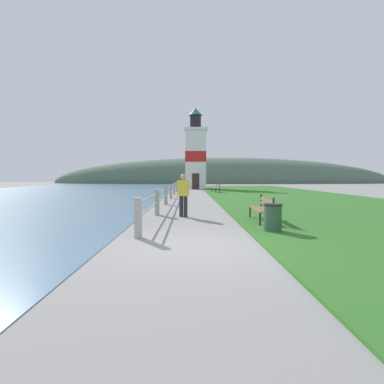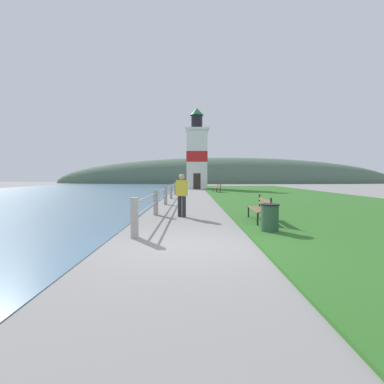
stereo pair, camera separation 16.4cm
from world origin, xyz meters
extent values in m
plane|color=gray|center=(0.00, 0.00, 0.00)|extent=(160.00, 160.00, 0.00)
cube|color=#2D6623|center=(7.57, 17.01, 0.03)|extent=(12.00, 51.02, 0.06)
cube|color=#476B84|center=(-14.07, 17.01, 0.01)|extent=(24.00, 81.64, 0.01)
cube|color=#A8A399|center=(-1.47, 1.00, 0.54)|extent=(0.18, 0.18, 1.07)
cube|color=#A8A399|center=(-1.47, 5.65, 0.54)|extent=(0.18, 0.18, 1.07)
cube|color=#A8A399|center=(-1.47, 10.30, 0.54)|extent=(0.18, 0.18, 1.07)
cube|color=#A8A399|center=(-1.47, 14.96, 0.54)|extent=(0.18, 0.18, 1.07)
cube|color=#A8A399|center=(-1.47, 19.61, 0.54)|extent=(0.18, 0.18, 1.07)
cube|color=#A8A399|center=(-1.47, 24.26, 0.54)|extent=(0.18, 0.18, 1.07)
cube|color=#A8A399|center=(-1.47, 28.91, 0.54)|extent=(0.18, 0.18, 1.07)
cylinder|color=#B2B2B7|center=(-1.47, 14.96, 0.91)|extent=(0.06, 27.91, 0.06)
cylinder|color=#B2B2B7|center=(-1.47, 14.96, 0.54)|extent=(0.06, 27.91, 0.06)
cube|color=brown|center=(2.22, 3.60, 0.47)|extent=(0.18, 1.98, 0.04)
cube|color=brown|center=(2.37, 3.60, 0.47)|extent=(0.18, 1.98, 0.04)
cube|color=brown|center=(2.52, 3.59, 0.47)|extent=(0.18, 1.98, 0.04)
cube|color=brown|center=(2.61, 3.59, 0.79)|extent=(0.12, 1.97, 0.11)
cube|color=brown|center=(2.61, 3.59, 0.63)|extent=(0.12, 1.97, 0.11)
cube|color=black|center=(2.15, 2.64, 0.23)|extent=(0.05, 0.05, 0.45)
cube|color=black|center=(2.22, 4.57, 0.23)|extent=(0.05, 0.05, 0.45)
cube|color=black|center=(2.52, 2.63, 0.23)|extent=(0.05, 0.05, 0.45)
cube|color=black|center=(2.59, 4.55, 0.23)|extent=(0.05, 0.05, 0.45)
cube|color=black|center=(2.57, 2.63, 0.70)|extent=(0.05, 0.05, 0.49)
cube|color=black|center=(2.64, 4.55, 0.70)|extent=(0.05, 0.05, 0.49)
cube|color=brown|center=(2.35, 22.79, 0.47)|extent=(0.30, 1.90, 0.04)
cube|color=brown|center=(2.50, 22.81, 0.47)|extent=(0.30, 1.90, 0.04)
cube|color=brown|center=(2.64, 22.82, 0.47)|extent=(0.30, 1.90, 0.04)
cube|color=brown|center=(2.73, 22.83, 0.79)|extent=(0.24, 1.89, 0.11)
cube|color=brown|center=(2.73, 22.83, 0.63)|extent=(0.24, 1.89, 0.11)
cube|color=black|center=(2.40, 21.87, 0.23)|extent=(0.05, 0.05, 0.45)
cube|color=black|center=(2.22, 23.71, 0.23)|extent=(0.05, 0.05, 0.45)
cube|color=black|center=(2.77, 21.91, 0.23)|extent=(0.05, 0.05, 0.45)
cube|color=black|center=(2.59, 23.74, 0.23)|extent=(0.05, 0.05, 0.45)
cube|color=black|center=(2.82, 21.91, 0.70)|extent=(0.05, 0.05, 0.49)
cube|color=black|center=(2.64, 23.75, 0.70)|extent=(0.05, 0.05, 0.49)
cube|color=white|center=(0.67, 32.07, 3.75)|extent=(2.62, 2.62, 7.50)
cube|color=red|center=(0.67, 32.07, 4.12)|extent=(2.66, 2.66, 1.35)
cube|color=white|center=(0.67, 32.07, 7.62)|extent=(3.01, 3.01, 0.25)
cylinder|color=black|center=(0.67, 32.07, 8.60)|extent=(1.44, 1.44, 1.71)
cone|color=#23703D|center=(0.67, 32.07, 9.93)|extent=(1.80, 1.80, 0.94)
cube|color=#332823|center=(0.67, 30.74, 1.00)|extent=(0.90, 0.06, 2.00)
cylinder|color=#28282D|center=(-0.44, 5.13, 0.42)|extent=(0.16, 0.16, 0.84)
cylinder|color=#28282D|center=(-0.27, 5.06, 0.42)|extent=(0.16, 0.16, 0.84)
cube|color=yellow|center=(-0.36, 5.09, 1.16)|extent=(0.48, 0.37, 0.63)
sphere|color=tan|center=(-0.36, 5.09, 1.61)|extent=(0.23, 0.23, 0.23)
cylinder|color=#2D5138|center=(2.28, 1.65, 0.40)|extent=(0.50, 0.50, 0.80)
cylinder|color=black|center=(2.28, 1.65, 0.82)|extent=(0.54, 0.54, 0.04)
ellipsoid|color=#4C6651|center=(8.00, 64.02, 0.00)|extent=(80.00, 16.00, 12.00)
camera|label=1|loc=(-0.11, -6.86, 1.63)|focal=28.00mm
camera|label=2|loc=(0.05, -6.86, 1.63)|focal=28.00mm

